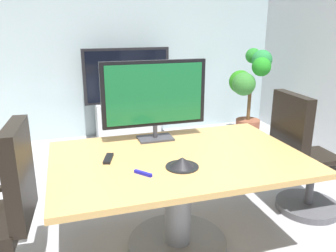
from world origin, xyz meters
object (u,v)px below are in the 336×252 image
object	(u,v)px
conference_table	(178,181)
conference_phone	(182,163)
wall_display_unit	(128,110)
tv_monitor	(155,96)
office_chair_right	(304,164)
remote_control	(108,158)
potted_plant	(249,87)

from	to	relation	value
conference_table	conference_phone	xyz separation A→B (m)	(-0.04, -0.19, 0.23)
wall_display_unit	tv_monitor	bearing A→B (deg)	-94.49
office_chair_right	remote_control	distance (m)	1.72
wall_display_unit	conference_phone	bearing A→B (deg)	-93.01
conference_phone	remote_control	bearing A→B (deg)	148.78
tv_monitor	conference_phone	size ratio (longest dim) A/B	3.82
wall_display_unit	conference_phone	world-z (taller)	wall_display_unit
tv_monitor	conference_phone	world-z (taller)	tv_monitor
office_chair_right	potted_plant	distance (m)	1.98
potted_plant	wall_display_unit	bearing A→B (deg)	161.82
office_chair_right	tv_monitor	xyz separation A→B (m)	(-1.27, 0.27, 0.63)
conference_phone	potted_plant	bearing A→B (deg)	51.34
office_chair_right	potted_plant	size ratio (longest dim) A/B	0.84
tv_monitor	wall_display_unit	world-z (taller)	tv_monitor
wall_display_unit	remote_control	bearing A→B (deg)	-103.45
tv_monitor	wall_display_unit	distance (m)	2.25
conference_table	potted_plant	distance (m)	2.67
potted_plant	remote_control	distance (m)	2.95
tv_monitor	conference_phone	bearing A→B (deg)	-87.71
conference_table	tv_monitor	xyz separation A→B (m)	(-0.06, 0.41, 0.55)
potted_plant	remote_control	xyz separation A→B (m)	(-2.22, -1.94, -0.03)
potted_plant	tv_monitor	bearing A→B (deg)	-138.05
tv_monitor	potted_plant	bearing A→B (deg)	41.95
conference_table	potted_plant	world-z (taller)	potted_plant
tv_monitor	remote_control	xyz separation A→B (m)	(-0.42, -0.33, -0.35)
potted_plant	conference_phone	size ratio (longest dim) A/B	5.88
office_chair_right	potted_plant	bearing A→B (deg)	-13.44
office_chair_right	conference_phone	xyz separation A→B (m)	(-1.25, -0.33, 0.31)
tv_monitor	potted_plant	size ratio (longest dim) A/B	0.65
tv_monitor	wall_display_unit	bearing A→B (deg)	85.51
remote_control	office_chair_right	bearing A→B (deg)	18.68
wall_display_unit	conference_table	bearing A→B (deg)	-92.36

